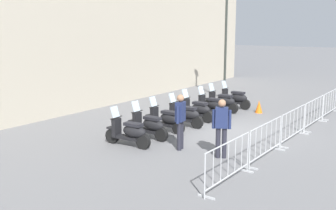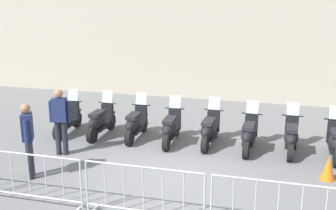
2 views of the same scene
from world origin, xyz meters
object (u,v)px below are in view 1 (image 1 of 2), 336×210
object	(u,v)px
barrier_segment_4	(331,103)
motorcycle_4	(197,110)
motorcycle_7	(235,99)
motorcycle_5	(212,106)
barrier_segment_2	(293,125)
motorcycle_0	(129,133)
traffic_cone	(259,107)
motorcycle_3	(185,115)
officer_mid_plaza	(222,125)
motorcycle_2	(166,120)
motorcycle_1	(149,126)
barrier_segment_0	(228,163)
officer_near_row_end	(180,119)
motorcycle_6	(222,102)
barrier_segment_1	(266,141)
street_lamp	(226,32)
barrier_segment_3	(314,113)

from	to	relation	value
barrier_segment_4	motorcycle_4	bearing A→B (deg)	129.97
motorcycle_7	motorcycle_5	bearing A→B (deg)	174.98
motorcycle_7	barrier_segment_2	size ratio (longest dim) A/B	0.77
motorcycle_0	traffic_cone	size ratio (longest dim) A/B	3.13
motorcycle_3	officer_mid_plaza	bearing A→B (deg)	-136.21
motorcycle_2	barrier_segment_4	world-z (taller)	motorcycle_2
motorcycle_2	barrier_segment_2	xyz separation A→B (m)	(1.20, -4.23, 0.07)
motorcycle_3	motorcycle_1	bearing A→B (deg)	172.95
motorcycle_7	motorcycle_0	bearing A→B (deg)	174.72
barrier_segment_0	officer_near_row_end	size ratio (longest dim) A/B	1.30
motorcycle_3	motorcycle_7	bearing A→B (deg)	-5.06
motorcycle_4	motorcycle_6	world-z (taller)	same
barrier_segment_4	barrier_segment_1	bearing A→B (deg)	174.61
motorcycle_3	motorcycle_4	size ratio (longest dim) A/B	1.00
barrier_segment_2	street_lamp	xyz separation A→B (m)	(5.98, 4.94, 2.89)
motorcycle_6	officer_near_row_end	distance (m)	5.94
traffic_cone	motorcycle_6	bearing A→B (deg)	113.55
motorcycle_3	motorcycle_6	world-z (taller)	same
motorcycle_1	barrier_segment_3	distance (m)	6.44
motorcycle_7	motorcycle_2	bearing A→B (deg)	173.64
barrier_segment_3	motorcycle_0	bearing A→B (deg)	141.21
barrier_segment_0	barrier_segment_2	distance (m)	4.69
motorcycle_3	traffic_cone	xyz separation A→B (m)	(3.82, -1.66, -0.18)
barrier_segment_0	officer_near_row_end	xyz separation A→B (m)	(1.88, 2.33, 0.45)
motorcycle_6	street_lamp	size ratio (longest dim) A/B	0.31
motorcycle_6	barrier_segment_2	distance (m)	4.88
motorcycle_3	barrier_segment_2	size ratio (longest dim) A/B	0.77
barrier_segment_4	officer_mid_plaza	size ratio (longest dim) A/B	1.30
motorcycle_6	barrier_segment_4	xyz separation A→B (m)	(1.64, -4.27, 0.07)
barrier_segment_4	traffic_cone	xyz separation A→B (m)	(-1.00, 2.79, -0.25)
motorcycle_4	motorcycle_6	size ratio (longest dim) A/B	1.00
motorcycle_2	motorcycle_3	distance (m)	1.07
barrier_segment_2	officer_mid_plaza	xyz separation A→B (m)	(-2.92, 1.36, 0.45)
barrier_segment_3	officer_mid_plaza	world-z (taller)	officer_mid_plaza
barrier_segment_2	barrier_segment_3	size ratio (longest dim) A/B	1.00
motorcycle_6	officer_mid_plaza	bearing A→B (deg)	-157.50
street_lamp	officer_near_row_end	bearing A→B (deg)	-166.14
barrier_segment_2	traffic_cone	distance (m)	4.37
barrier_segment_1	officer_mid_plaza	bearing A→B (deg)	117.09
officer_near_row_end	motorcycle_2	bearing A→B (deg)	42.43
barrier_segment_4	street_lamp	world-z (taller)	street_lamp
officer_mid_plaza	motorcycle_7	bearing A→B (deg)	18.04
motorcycle_0	traffic_cone	world-z (taller)	motorcycle_0
barrier_segment_0	motorcycle_6	bearing A→B (deg)	23.74
motorcycle_3	officer_near_row_end	size ratio (longest dim) A/B	1.00
officer_mid_plaza	motorcycle_1	bearing A→B (deg)	77.38
motorcycle_0	barrier_segment_4	distance (m)	9.31
motorcycle_3	motorcycle_6	size ratio (longest dim) A/B	1.00
motorcycle_0	street_lamp	distance (m)	9.79
motorcycle_0	motorcycle_6	world-z (taller)	same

